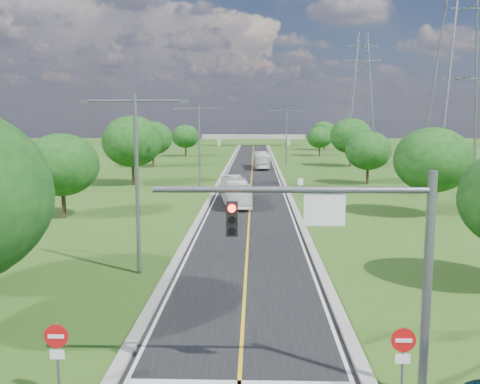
% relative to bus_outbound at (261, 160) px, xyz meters
% --- Properties ---
extents(ground, '(260.00, 260.00, 0.00)m').
position_rel_bus_outbound_xyz_m(ground, '(-1.48, -11.89, -1.42)').
color(ground, '#234E16').
rests_on(ground, ground).
extents(road, '(8.00, 150.00, 0.06)m').
position_rel_bus_outbound_xyz_m(road, '(-1.48, -5.89, -1.39)').
color(road, black).
rests_on(road, ground).
extents(curb_left, '(0.50, 150.00, 0.22)m').
position_rel_bus_outbound_xyz_m(curb_left, '(-5.73, -5.89, -1.31)').
color(curb_left, gray).
rests_on(curb_left, ground).
extents(curb_right, '(0.50, 150.00, 0.22)m').
position_rel_bus_outbound_xyz_m(curb_right, '(2.77, -5.89, -1.31)').
color(curb_right, gray).
rests_on(curb_right, ground).
extents(signal_mast, '(8.54, 0.33, 7.20)m').
position_rel_bus_outbound_xyz_m(signal_mast, '(2.21, -72.89, 3.49)').
color(signal_mast, slate).
rests_on(signal_mast, ground).
extents(do_not_enter_left, '(0.76, 0.11, 2.50)m').
position_rel_bus_outbound_xyz_m(do_not_enter_left, '(-7.08, -73.41, 0.35)').
color(do_not_enter_left, slate).
rests_on(do_not_enter_left, ground).
extents(do_not_enter_right, '(0.76, 0.11, 2.50)m').
position_rel_bus_outbound_xyz_m(do_not_enter_right, '(3.52, -73.41, 0.35)').
color(do_not_enter_right, slate).
rests_on(do_not_enter_right, ground).
extents(speed_limit_sign, '(0.55, 0.09, 2.40)m').
position_rel_bus_outbound_xyz_m(speed_limit_sign, '(3.72, -33.91, 0.18)').
color(speed_limit_sign, slate).
rests_on(speed_limit_sign, ground).
extents(overpass, '(30.00, 3.00, 3.20)m').
position_rel_bus_outbound_xyz_m(overpass, '(-1.48, 68.11, 0.99)').
color(overpass, gray).
rests_on(overpass, ground).
extents(streetlight_near_left, '(5.90, 0.25, 10.00)m').
position_rel_bus_outbound_xyz_m(streetlight_near_left, '(-7.48, -59.89, 4.52)').
color(streetlight_near_left, slate).
rests_on(streetlight_near_left, ground).
extents(streetlight_mid_left, '(5.90, 0.25, 10.00)m').
position_rel_bus_outbound_xyz_m(streetlight_mid_left, '(-7.48, -26.89, 4.52)').
color(streetlight_mid_left, slate).
rests_on(streetlight_mid_left, ground).
extents(streetlight_far_right, '(5.90, 0.25, 10.00)m').
position_rel_bus_outbound_xyz_m(streetlight_far_right, '(4.52, 6.11, 4.52)').
color(streetlight_far_right, slate).
rests_on(streetlight_far_right, ground).
extents(power_tower_near, '(9.00, 6.40, 28.00)m').
position_rel_bus_outbound_xyz_m(power_tower_near, '(20.52, -31.89, 12.59)').
color(power_tower_near, slate).
rests_on(power_tower_near, ground).
extents(power_tower_far, '(9.00, 6.40, 28.00)m').
position_rel_bus_outbound_xyz_m(power_tower_far, '(24.52, 43.11, 12.59)').
color(power_tower_far, slate).
rests_on(power_tower_far, ground).
extents(tree_lb, '(6.30, 6.30, 7.33)m').
position_rel_bus_outbound_xyz_m(tree_lb, '(-17.48, -43.89, 3.22)').
color(tree_lb, black).
rests_on(tree_lb, ground).
extents(tree_lc, '(7.56, 7.56, 8.79)m').
position_rel_bus_outbound_xyz_m(tree_lc, '(-16.48, -21.89, 4.16)').
color(tree_lc, black).
rests_on(tree_lc, ground).
extents(tree_ld, '(6.72, 6.72, 7.82)m').
position_rel_bus_outbound_xyz_m(tree_ld, '(-18.48, 2.11, 3.54)').
color(tree_ld, black).
rests_on(tree_ld, ground).
extents(tree_le, '(5.88, 5.88, 6.84)m').
position_rel_bus_outbound_xyz_m(tree_le, '(-15.98, 26.11, 2.91)').
color(tree_le, black).
rests_on(tree_le, ground).
extents(tree_rb, '(6.72, 6.72, 7.82)m').
position_rel_bus_outbound_xyz_m(tree_rb, '(14.52, -41.89, 3.54)').
color(tree_rb, black).
rests_on(tree_rb, ground).
extents(tree_rc, '(5.88, 5.88, 6.84)m').
position_rel_bus_outbound_xyz_m(tree_rc, '(13.52, -19.89, 2.91)').
color(tree_rc, black).
rests_on(tree_rc, ground).
extents(tree_rd, '(7.14, 7.14, 8.30)m').
position_rel_bus_outbound_xyz_m(tree_rd, '(15.52, 4.11, 3.85)').
color(tree_rd, black).
rests_on(tree_rd, ground).
extents(tree_re, '(5.46, 5.46, 6.35)m').
position_rel_bus_outbound_xyz_m(tree_re, '(13.02, 28.11, 2.60)').
color(tree_re, black).
rests_on(tree_re, ground).
extents(tree_rf, '(6.30, 6.30, 7.33)m').
position_rel_bus_outbound_xyz_m(tree_rf, '(16.52, 48.11, 3.22)').
color(tree_rf, black).
rests_on(tree_rf, ground).
extents(bus_outbound, '(2.78, 9.87, 2.72)m').
position_rel_bus_outbound_xyz_m(bus_outbound, '(0.00, 0.00, 0.00)').
color(bus_outbound, silver).
rests_on(bus_outbound, road).
extents(bus_inbound, '(3.43, 9.60, 2.62)m').
position_rel_bus_outbound_xyz_m(bus_inbound, '(-2.92, -36.68, -0.05)').
color(bus_inbound, white).
rests_on(bus_inbound, road).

